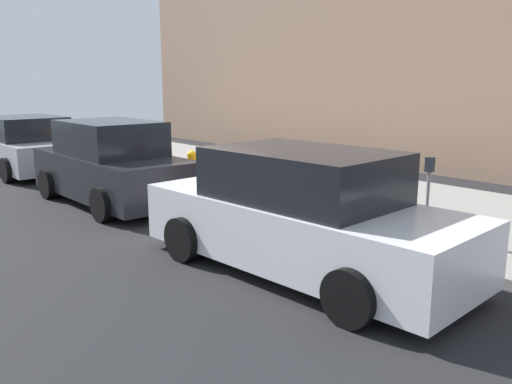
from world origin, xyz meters
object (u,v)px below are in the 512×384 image
Objects in this scene: suitcase_maroon_1 at (322,199)px; suitcase_red_7 at (218,176)px; suitcase_olive_4 at (266,186)px; parked_car_silver_2 at (27,146)px; suitcase_navy_5 at (253,186)px; suitcase_black_3 at (286,191)px; parked_car_charcoal_1 at (112,165)px; suitcase_teal_6 at (234,184)px; fire_hydrant at (192,167)px; parked_car_white_0 at (302,216)px; bollard_post at (170,166)px; suitcase_red_0 at (346,208)px; parking_meter at (428,186)px; suitcase_silver_2 at (304,197)px.

suitcase_red_7 reaches higher than suitcase_maroon_1.
parked_car_silver_2 reaches higher than suitcase_olive_4.
suitcase_black_3 is at bearing 175.32° from suitcase_navy_5.
suitcase_teal_6 is at bearing -132.93° from parked_car_charcoal_1.
parked_car_white_0 is (-5.31, 1.90, 0.20)m from fire_hydrant.
bollard_post is 0.18× the size of parked_car_silver_2.
suitcase_teal_6 is 0.18× the size of parked_car_white_0.
parked_car_silver_2 is at bearing 10.90° from suitcase_red_0.
parking_meter is (-4.29, -0.28, 0.56)m from suitcase_teal_6.
suitcase_olive_4 is 1.57m from suitcase_red_7.
fire_hydrant is 0.73m from bollard_post.
suitcase_teal_6 reaches higher than fire_hydrant.
parked_car_silver_2 is at bearing -0.00° from parked_car_white_0.
suitcase_red_0 is 5.23m from bollard_post.
suitcase_red_7 is at bearing 0.83° from suitcase_teal_6.
fire_hydrant is 1.02× the size of bollard_post.
parking_meter reaches higher than suitcase_black_3.
parked_car_silver_2 is (4.61, 1.75, 0.19)m from bollard_post.
suitcase_silver_2 is (0.93, 0.03, 0.02)m from suitcase_red_0.
fire_hydrant is (2.59, -0.06, 0.05)m from suitcase_olive_4.
suitcase_red_7 is 4.68m from parked_car_white_0.
parked_car_charcoal_1 is (2.24, 1.96, 0.36)m from suitcase_navy_5.
parked_car_charcoal_1 reaches higher than suitcase_teal_6.
bollard_post is (5.23, 0.15, 0.11)m from suitcase_red_0.
bollard_post is (4.30, 0.12, 0.08)m from suitcase_silver_2.
parking_meter is 2.23m from parked_car_white_0.
parked_car_charcoal_1 is 0.97× the size of parked_car_silver_2.
parked_car_charcoal_1 is (5.48, 0.00, 0.02)m from parked_car_white_0.
parked_car_white_0 is (0.56, 2.15, -0.19)m from parking_meter.
suitcase_red_7 is 4.88m from parking_meter.
suitcase_black_3 is 0.79× the size of parking_meter.
suitcase_black_3 is at bearing -179.75° from suitcase_red_7.
parked_car_silver_2 reaches higher than suitcase_maroon_1.
parked_car_charcoal_1 is at bearing 0.00° from parked_car_white_0.
parking_meter is at bearing -160.39° from parked_car_charcoal_1.
suitcase_navy_5 is at bearing -178.36° from fire_hydrant.
parking_meter is at bearing -104.57° from parked_car_white_0.
suitcase_olive_4 is at bearing 1.72° from suitcase_red_0.
parking_meter is at bearing -176.63° from suitcase_red_7.
parked_car_charcoal_1 reaches higher than suitcase_silver_2.
suitcase_black_3 is (0.91, -0.02, -0.00)m from suitcase_maroon_1.
suitcase_red_7 is (1.57, -0.03, -0.01)m from suitcase_olive_4.
suitcase_red_7 is 0.25× the size of parked_car_silver_2.
suitcase_navy_5 is (0.51, -0.12, -0.09)m from suitcase_olive_4.
fire_hydrant is 0.17× the size of parked_car_white_0.
suitcase_maroon_1 is at bearing -178.80° from bollard_post.
parked_car_white_0 is at bearing 160.31° from fire_hydrant.
parked_car_charcoal_1 is (4.20, 1.85, 0.28)m from suitcase_maroon_1.
suitcase_red_7 reaches higher than fire_hydrant.
suitcase_teal_6 is (2.94, 0.02, -0.03)m from suitcase_red_0.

